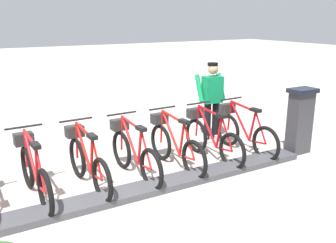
{
  "coord_description": "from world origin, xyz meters",
  "views": [
    {
      "loc": [
        -4.68,
        1.82,
        2.58
      ],
      "look_at": [
        0.5,
        -1.18,
        0.9
      ],
      "focal_mm": 39.98,
      "sensor_mm": 36.0,
      "label": 1
    }
  ],
  "objects": [
    {
      "name": "bike_docked_2",
      "position": [
        0.62,
        -1.38,
        0.43
      ],
      "size": [
        1.72,
        0.54,
        1.02
      ],
      "color": "black",
      "rests_on": "ground"
    },
    {
      "name": "bike_docked_5",
      "position": [
        0.62,
        0.99,
        0.43
      ],
      "size": [
        1.72,
        0.54,
        1.02
      ],
      "color": "black",
      "rests_on": "ground"
    },
    {
      "name": "worker_near_rack",
      "position": [
        1.59,
        -2.89,
        0.91
      ],
      "size": [
        0.51,
        0.66,
        1.66
      ],
      "color": "white",
      "rests_on": "ground"
    },
    {
      "name": "bike_docked_0",
      "position": [
        0.62,
        -2.96,
        0.43
      ],
      "size": [
        1.72,
        0.54,
        1.02
      ],
      "color": "black",
      "rests_on": "ground"
    },
    {
      "name": "bike_docked_4",
      "position": [
        0.62,
        0.2,
        0.43
      ],
      "size": [
        1.72,
        0.54,
        1.02
      ],
      "color": "black",
      "rests_on": "ground"
    },
    {
      "name": "payment_kiosk",
      "position": [
        0.05,
        -3.86,
        0.67
      ],
      "size": [
        0.36,
        0.52,
        1.28
      ],
      "color": "#38383D",
      "rests_on": "ground"
    },
    {
      "name": "bike_docked_1",
      "position": [
        0.62,
        -2.17,
        0.43
      ],
      "size": [
        1.72,
        0.54,
        1.02
      ],
      "color": "black",
      "rests_on": "ground"
    },
    {
      "name": "bike_docked_3",
      "position": [
        0.62,
        -0.59,
        0.43
      ],
      "size": [
        1.72,
        0.54,
        1.02
      ],
      "color": "black",
      "rests_on": "ground"
    },
    {
      "name": "ground_plane",
      "position": [
        0.0,
        0.0,
        0.0
      ],
      "size": [
        60.0,
        60.0,
        0.0
      ],
      "primitive_type": "plane",
      "color": "#BEAEA3"
    },
    {
      "name": "dock_rail_base",
      "position": [
        0.0,
        0.0,
        0.05
      ],
      "size": [
        0.44,
        7.12,
        0.1
      ],
      "primitive_type": "cube",
      "color": "#47474C",
      "rests_on": "ground"
    }
  ]
}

